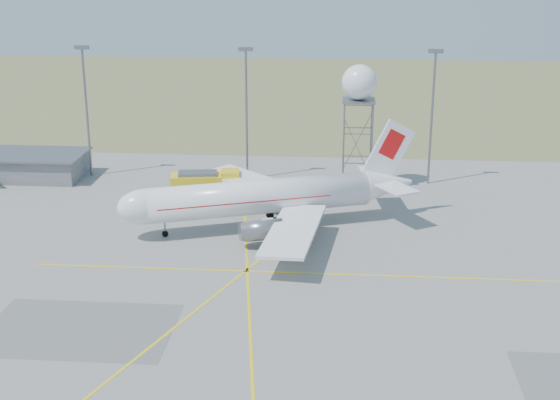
{
  "coord_description": "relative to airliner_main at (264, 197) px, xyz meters",
  "views": [
    {
      "loc": [
        4.63,
        -50.26,
        35.25
      ],
      "look_at": [
        -2.74,
        40.0,
        5.28
      ],
      "focal_mm": 50.0,
      "sensor_mm": 36.0,
      "label": 1
    }
  ],
  "objects": [
    {
      "name": "grass_strip",
      "position": [
        5.14,
        95.53,
        -4.1
      ],
      "size": [
        400.0,
        120.0,
        0.03
      ],
      "primitive_type": "cube",
      "color": "olive",
      "rests_on": "ground"
    },
    {
      "name": "building_grey",
      "position": [
        -39.86,
        19.53,
        -2.14
      ],
      "size": [
        19.0,
        10.0,
        3.9
      ],
      "color": "gray",
      "rests_on": "ground"
    },
    {
      "name": "mast_a",
      "position": [
        -29.86,
        21.53,
        7.96
      ],
      "size": [
        2.2,
        0.5,
        20.5
      ],
      "color": "slate",
      "rests_on": "ground"
    },
    {
      "name": "mast_b",
      "position": [
        -4.86,
        21.53,
        7.96
      ],
      "size": [
        2.2,
        0.5,
        20.5
      ],
      "color": "slate",
      "rests_on": "ground"
    },
    {
      "name": "mast_c",
      "position": [
        23.14,
        21.53,
        7.96
      ],
      "size": [
        2.2,
        0.5,
        20.5
      ],
      "color": "slate",
      "rests_on": "ground"
    },
    {
      "name": "airliner_main",
      "position": [
        0.0,
        0.0,
        0.0
      ],
      "size": [
        38.33,
        36.06,
        13.42
      ],
      "rotation": [
        0.0,
        0.0,
        3.49
      ],
      "color": "white",
      "rests_on": "ground"
    },
    {
      "name": "radar_tower",
      "position": [
        12.09,
        18.28,
        6.33
      ],
      "size": [
        5.14,
        5.14,
        18.6
      ],
      "color": "slate",
      "rests_on": "ground"
    },
    {
      "name": "fire_truck",
      "position": [
        -9.45,
        11.84,
        -2.2
      ],
      "size": [
        10.36,
        5.16,
        3.99
      ],
      "rotation": [
        0.0,
        0.0,
        0.15
      ],
      "color": "yellow",
      "rests_on": "ground"
    }
  ]
}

